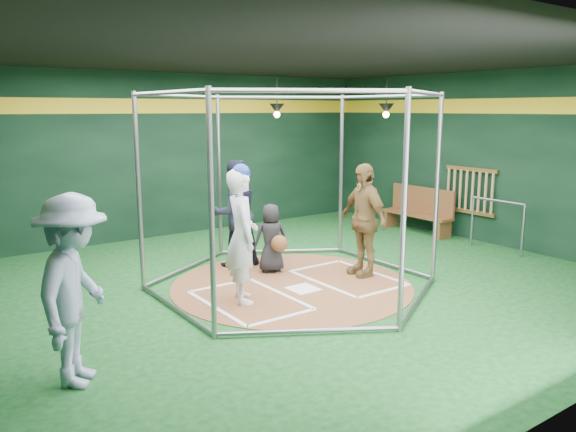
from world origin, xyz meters
TOP-DOWN VIEW (x-y plane):
  - room_shell at (0.00, 0.01)m, footprint 10.10×9.10m
  - clay_disc at (0.00, 0.00)m, footprint 3.80×3.80m
  - home_plate at (0.00, -0.30)m, footprint 0.43×0.43m
  - batter_box_left at (-0.95, -0.25)m, footprint 1.17×1.77m
  - batter_box_right at (0.95, -0.25)m, footprint 1.17×1.77m
  - batting_cage at (-0.00, -0.00)m, footprint 4.05×4.67m
  - bat_rack at (4.93, 0.40)m, footprint 0.07×1.25m
  - pendant_lamp_near at (2.20, 3.60)m, footprint 0.34×0.34m
  - pendant_lamp_far at (4.00, 2.00)m, footprint 0.34×0.34m
  - batter_figure at (-1.02, -0.20)m, footprint 0.66×0.81m
  - visitor_leopard at (1.30, -0.23)m, footprint 0.57×1.14m
  - catcher_figure at (0.15, 0.78)m, footprint 0.66×0.66m
  - umpire at (-0.15, 1.50)m, footprint 1.00×0.82m
  - bystander_blue at (-3.63, -1.33)m, footprint 1.31×1.45m
  - dugout_bench at (4.63, 1.48)m, footprint 0.41×1.75m
  - steel_railing at (4.55, -0.55)m, footprint 0.05×1.18m

SIDE VIEW (x-z plane):
  - clay_disc at x=0.00m, z-range 0.00..0.01m
  - batter_box_left at x=-0.95m, z-range 0.01..0.02m
  - batter_box_right at x=0.95m, z-range 0.01..0.02m
  - home_plate at x=0.00m, z-range 0.01..0.02m
  - dugout_bench at x=4.63m, z-range 0.01..1.03m
  - catcher_figure at x=0.15m, z-range 0.01..1.18m
  - steel_railing at x=4.55m, z-range 0.17..1.19m
  - visitor_leopard at x=1.30m, z-range 0.01..1.88m
  - umpire at x=-0.15m, z-range 0.01..1.88m
  - bystander_blue at x=-3.63m, z-range 0.00..1.95m
  - batter_figure at x=-1.02m, z-range 0.00..1.99m
  - bat_rack at x=4.93m, z-range 0.56..1.54m
  - batting_cage at x=0.00m, z-range 0.00..3.00m
  - room_shell at x=0.00m, z-range -0.01..3.52m
  - pendant_lamp_near at x=2.20m, z-range 2.29..3.19m
  - pendant_lamp_far at x=4.00m, z-range 2.29..3.19m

